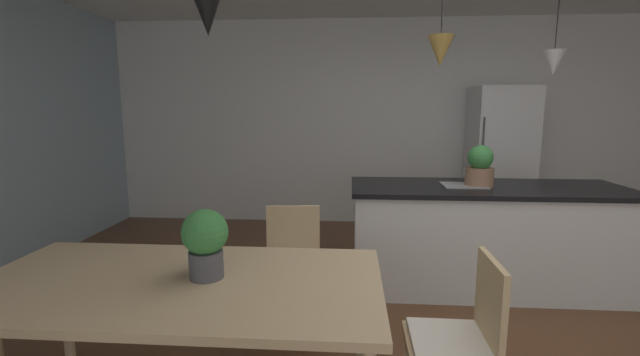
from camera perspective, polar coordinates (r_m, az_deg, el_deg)
wall_back_kitchen at (r=5.83m, az=12.75°, el=7.17°), size 10.00×0.12×2.70m
dining_table at (r=2.25m, az=-18.56°, el=-14.20°), size 1.99×1.01×0.73m
chair_kitchen_end at (r=2.24m, az=18.32°, el=-19.87°), size 0.40×0.40×0.87m
chair_far_right at (r=3.00m, az=-3.72°, el=-11.71°), size 0.44×0.44×0.87m
kitchen_island at (r=3.96m, az=21.33°, el=-7.28°), size 2.31×0.85×0.91m
refrigerator at (r=5.71m, az=23.02°, el=2.15°), size 0.70×0.67×1.82m
pendant_over_table at (r=2.14m, az=-14.99°, el=21.50°), size 0.19×0.19×0.82m
pendant_over_island_main at (r=3.72m, az=15.91°, el=16.15°), size 0.21×0.21×0.81m
pendant_over_island_aux at (r=3.98m, az=28.99°, el=13.50°), size 0.17×0.17×0.88m
potted_plant_on_island at (r=3.81m, az=20.76°, el=1.40°), size 0.23×0.23×0.35m
potted_plant_on_table at (r=2.14m, az=-15.22°, el=-8.09°), size 0.22×0.22×0.34m
vase_on_dining_table at (r=2.24m, az=-15.25°, el=-9.90°), size 0.12×0.12×0.19m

